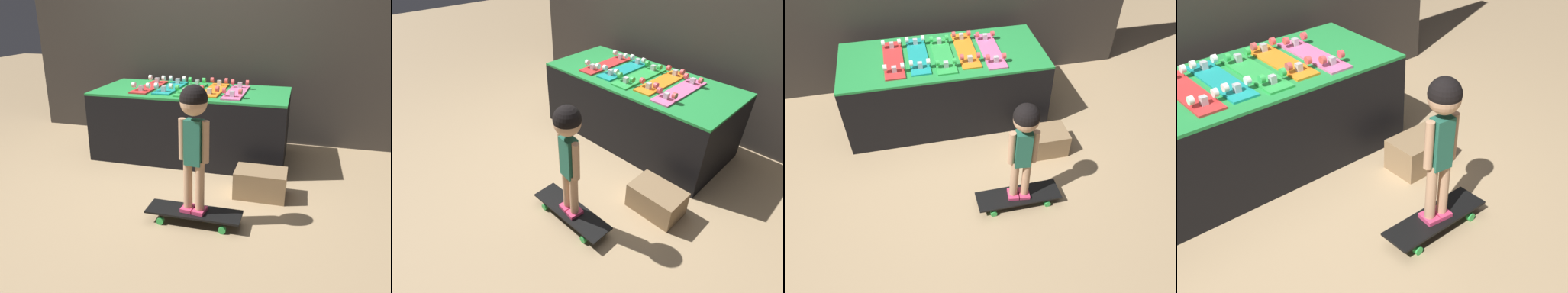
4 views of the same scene
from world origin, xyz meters
TOP-DOWN VIEW (x-y plane):
  - ground_plane at (0.00, 0.00)m, footprint 16.00×16.00m
  - back_wall at (0.00, 1.17)m, footprint 4.25×0.10m
  - display_rack at (0.00, 0.50)m, footprint 1.87×0.84m
  - skateboard_red_on_rack at (-0.44, 0.50)m, footprint 0.18×0.65m
  - skateboard_teal_on_rack at (-0.22, 0.52)m, footprint 0.18×0.65m
  - skateboard_green_on_rack at (0.00, 0.49)m, footprint 0.18×0.65m
  - skateboard_orange_on_rack at (0.22, 0.53)m, footprint 0.18×0.65m
  - skateboard_pink_on_rack at (0.44, 0.48)m, footprint 0.18×0.65m
  - skateboard_on_floor at (0.38, -0.77)m, footprint 0.67×0.20m
  - child at (0.38, -0.77)m, footprint 0.21×0.18m
  - storage_box at (0.78, -0.24)m, footprint 0.41×0.27m

SIDE VIEW (x-z plane):
  - ground_plane at x=0.00m, z-range 0.00..0.00m
  - skateboard_on_floor at x=0.38m, z-range 0.03..0.12m
  - storage_box at x=0.78m, z-range 0.00..0.22m
  - display_rack at x=0.00m, z-range 0.00..0.68m
  - skateboard_red_on_rack at x=-0.44m, z-range 0.65..0.74m
  - skateboard_teal_on_rack at x=-0.22m, z-range 0.65..0.74m
  - skateboard_green_on_rack at x=0.00m, z-range 0.65..0.74m
  - skateboard_orange_on_rack at x=0.22m, z-range 0.65..0.74m
  - skateboard_pink_on_rack at x=0.44m, z-range 0.65..0.74m
  - child at x=0.38m, z-range 0.27..1.16m
  - back_wall at x=0.00m, z-range 0.00..2.36m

